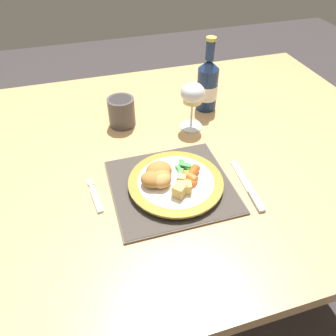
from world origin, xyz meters
name	(u,v)px	position (x,y,z in m)	size (l,w,h in m)	color
ground_plane	(155,283)	(0.00, 0.00, 0.00)	(6.00, 6.00, 0.00)	#383333
dining_table	(150,170)	(0.00, 0.00, 0.67)	(1.57, 1.06, 0.74)	tan
placemat	(171,186)	(0.02, -0.16, 0.74)	(0.30, 0.29, 0.01)	brown
dinner_plate	(176,183)	(0.03, -0.17, 0.76)	(0.24, 0.24, 0.02)	white
breaded_croquettes	(158,176)	(-0.01, -0.16, 0.78)	(0.10, 0.11, 0.04)	tan
green_beans_pile	(184,170)	(0.06, -0.14, 0.77)	(0.06, 0.09, 0.02)	#338438
glazed_carrots	(191,176)	(0.07, -0.17, 0.78)	(0.05, 0.07, 0.02)	orange
fork	(95,198)	(-0.17, -0.14, 0.74)	(0.03, 0.12, 0.01)	silver
table_knife	(250,189)	(0.21, -0.23, 0.74)	(0.03, 0.19, 0.01)	silver
wine_glass	(193,96)	(0.16, 0.08, 0.85)	(0.07, 0.07, 0.15)	silver
bottle	(207,85)	(0.25, 0.18, 0.83)	(0.07, 0.07, 0.24)	navy
roast_potatoes	(182,187)	(0.03, -0.21, 0.78)	(0.05, 0.07, 0.03)	#E5BC66
drinking_cup	(122,111)	(-0.05, 0.16, 0.79)	(0.08, 0.08, 0.09)	#4C4747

